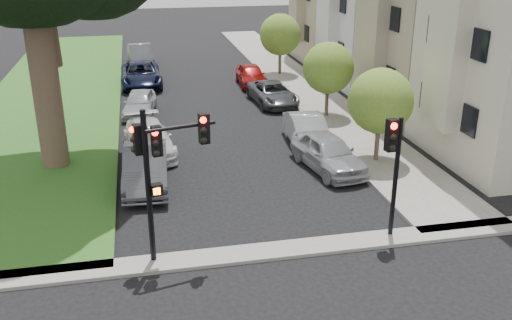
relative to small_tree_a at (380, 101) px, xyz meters
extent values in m
plane|color=black|center=(-6.20, -8.64, -2.80)|extent=(140.00, 140.00, 0.00)
cube|color=#27611A|center=(-15.20, 15.36, -2.74)|extent=(8.00, 44.00, 0.12)
cube|color=slate|center=(0.55, 15.36, -2.74)|extent=(3.50, 44.00, 0.12)
cube|color=slate|center=(-6.20, -6.64, -2.74)|extent=(60.00, 1.00, 0.12)
cube|color=#AAA88C|center=(2.45, -0.64, 1.70)|extent=(0.70, 2.20, 5.50)
cube|color=black|center=(2.75, -0.64, 2.70)|extent=(0.08, 3.60, 6.00)
cube|color=gray|center=(6.30, 6.86, 2.20)|extent=(7.00, 7.40, 10.00)
cube|color=gray|center=(2.45, 6.86, 1.70)|extent=(0.70, 2.20, 5.50)
cube|color=black|center=(2.75, 6.86, 2.70)|extent=(0.08, 3.60, 6.00)
cube|color=silver|center=(6.30, 14.36, 2.20)|extent=(7.00, 7.40, 10.00)
cube|color=silver|center=(2.45, 14.36, 1.70)|extent=(0.70, 2.20, 5.50)
cube|color=black|center=(2.75, 14.36, 2.70)|extent=(0.08, 3.60, 6.00)
cube|color=tan|center=(2.45, 21.86, 1.70)|extent=(0.70, 2.20, 5.50)
cylinder|color=brown|center=(-13.80, 2.39, 1.36)|extent=(1.15, 1.15, 8.33)
cylinder|color=brown|center=(0.00, 0.00, -1.80)|extent=(0.20, 0.20, 2.01)
sphere|color=#587E19|center=(0.00, 0.00, 0.01)|extent=(2.81, 2.81, 2.81)
cylinder|color=brown|center=(0.00, 6.88, -1.81)|extent=(0.20, 0.20, 1.98)
sphere|color=#587E19|center=(0.00, 6.88, -0.03)|extent=(2.77, 2.77, 2.77)
cylinder|color=brown|center=(0.00, 17.40, -1.76)|extent=(0.21, 0.21, 2.08)
sphere|color=#587E19|center=(0.00, 17.40, 0.11)|extent=(2.91, 2.91, 2.91)
cylinder|color=black|center=(-10.00, -6.44, -0.37)|extent=(0.20, 0.20, 4.87)
cylinder|color=black|center=(-8.97, -6.44, 1.50)|extent=(2.03, 0.58, 0.11)
cube|color=black|center=(-9.67, -6.44, 1.13)|extent=(0.33, 0.30, 0.89)
cube|color=black|center=(-8.31, -6.44, 1.41)|extent=(0.33, 0.30, 0.89)
cube|color=black|center=(-10.19, -6.21, 1.13)|extent=(0.30, 0.33, 0.89)
sphere|color=#FF0C05|center=(-9.67, -6.58, 1.43)|extent=(0.19, 0.19, 0.19)
sphere|color=black|center=(-9.67, -6.58, 0.83)|extent=(0.19, 0.19, 0.19)
cube|color=black|center=(-9.77, -6.44, -0.37)|extent=(0.37, 0.30, 0.36)
cube|color=#FF5905|center=(-9.77, -6.57, -0.37)|extent=(0.21, 0.03, 0.21)
cylinder|color=black|center=(-2.23, -6.44, -0.73)|extent=(0.18, 0.18, 4.14)
cube|color=black|center=(-2.50, -6.44, 0.79)|extent=(0.37, 0.33, 1.04)
sphere|color=#FF0C05|center=(-2.50, -6.61, 1.14)|extent=(0.22, 0.22, 0.22)
imported|color=#999BA0|center=(-2.37, -0.38, -2.03)|extent=(2.55, 4.77, 1.54)
imported|color=#999BA0|center=(-2.37, 2.66, -2.07)|extent=(1.79, 4.55, 1.47)
imported|color=#3F4247|center=(-2.26, 10.14, -2.15)|extent=(2.53, 4.86, 1.31)
imported|color=maroon|center=(-2.63, 14.81, -2.09)|extent=(1.82, 4.26, 1.44)
imported|color=#3F4247|center=(-10.02, -0.47, -2.01)|extent=(1.91, 4.91, 1.59)
imported|color=silver|center=(-9.77, 3.22, -2.10)|extent=(2.52, 5.04, 1.40)
imported|color=#999BA0|center=(-10.06, 9.56, -2.12)|extent=(2.19, 4.20, 1.37)
imported|color=black|center=(-9.81, 16.26, -2.03)|extent=(2.67, 5.59, 1.54)
imported|color=#3F4247|center=(-9.70, 22.84, -2.00)|extent=(2.04, 4.98, 1.61)
camera|label=1|loc=(-10.07, -21.91, 6.52)|focal=40.00mm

